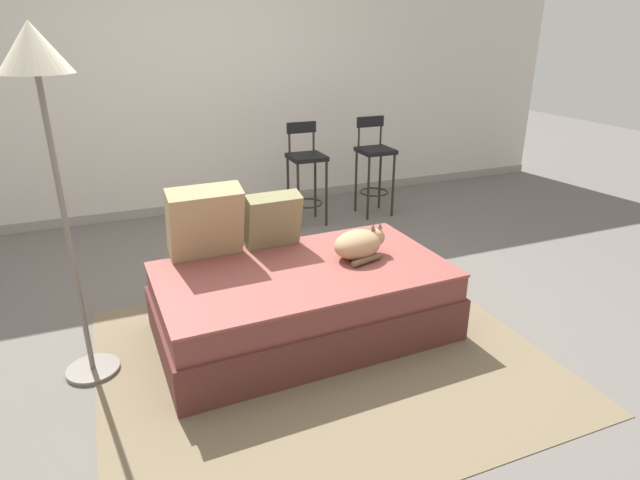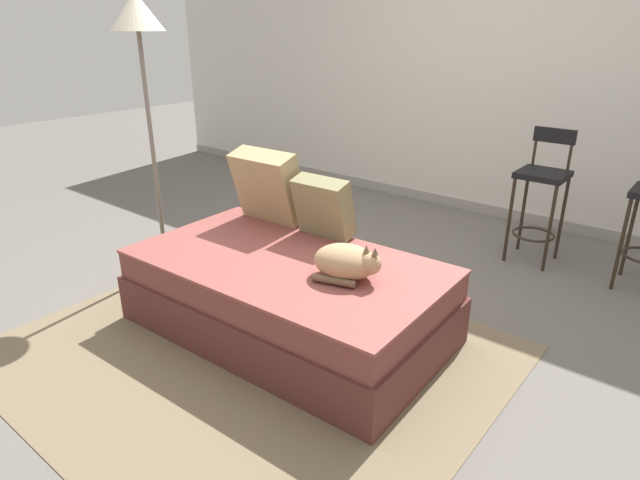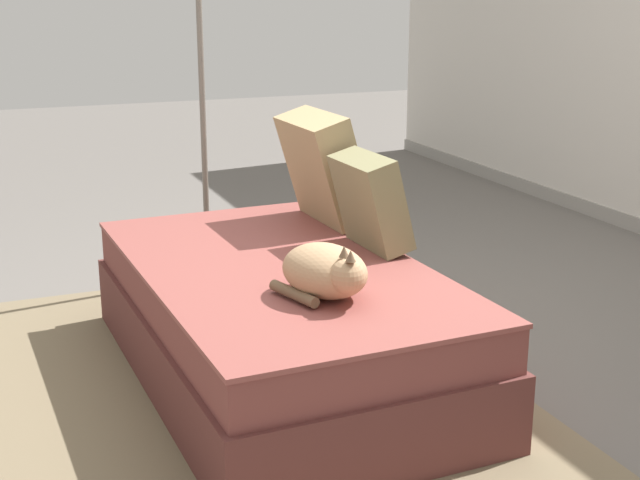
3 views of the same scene
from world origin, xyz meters
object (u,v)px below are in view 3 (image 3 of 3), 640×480
object	(u,v)px
throw_pillow_corner	(323,167)
throw_pillow_middle	(371,201)
couch	(279,320)
cat	(326,271)

from	to	relation	value
throw_pillow_corner	throw_pillow_middle	world-z (taller)	throw_pillow_corner
couch	throw_pillow_middle	size ratio (longest dim) A/B	4.79
throw_pillow_corner	cat	bearing A→B (deg)	-21.79
couch	throw_pillow_middle	distance (m)	0.56
cat	couch	bearing A→B (deg)	-176.02
couch	cat	size ratio (longest dim) A/B	4.63
throw_pillow_corner	cat	world-z (taller)	throw_pillow_corner
throw_pillow_middle	throw_pillow_corner	bearing A→B (deg)	-178.06
throw_pillow_corner	throw_pillow_middle	size ratio (longest dim) A/B	1.27
couch	throw_pillow_corner	distance (m)	0.76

